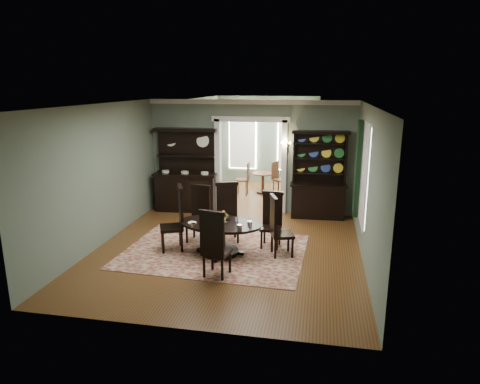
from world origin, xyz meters
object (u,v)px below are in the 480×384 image
object	(u,v)px
sideboard	(186,182)
dining_table	(220,232)
welsh_dresser	(318,187)
parlor_table	(263,180)

from	to	relation	value
sideboard	dining_table	bearing A→B (deg)	-64.10
sideboard	welsh_dresser	xyz separation A→B (m)	(3.56, 0.02, 0.03)
dining_table	welsh_dresser	size ratio (longest dim) A/B	0.81
dining_table	welsh_dresser	world-z (taller)	welsh_dresser
welsh_dresser	dining_table	bearing A→B (deg)	-125.40
sideboard	parlor_table	bearing A→B (deg)	47.73
parlor_table	welsh_dresser	bearing A→B (deg)	-51.90
sideboard	welsh_dresser	size ratio (longest dim) A/B	1.00
dining_table	parlor_table	world-z (taller)	dining_table
welsh_dresser	parlor_table	bearing A→B (deg)	125.81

